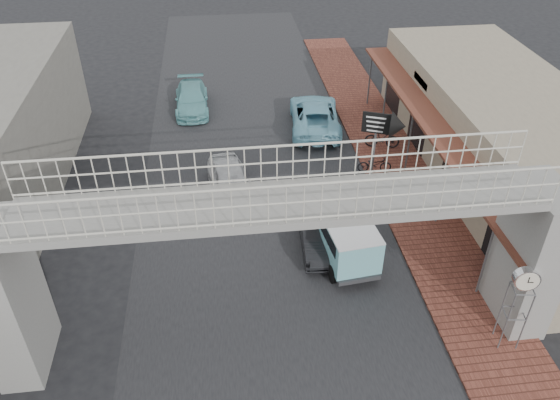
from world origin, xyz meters
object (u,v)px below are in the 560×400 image
object	(u,v)px
dark_sedan	(319,229)
angkot_van	(344,231)
angkot_far	(192,99)
motorcycle_far	(382,138)
white_hatchback	(230,182)
angkot_curb	(315,115)
motorcycle_near	(374,164)
arrow_sign	(396,126)
street_clock	(525,282)

from	to	relation	value
dark_sedan	angkot_van	xyz separation A→B (m)	(0.77, -0.87, 0.52)
dark_sedan	angkot_van	world-z (taller)	angkot_van
angkot_far	motorcycle_far	world-z (taller)	angkot_far
white_hatchback	motorcycle_far	size ratio (longest dim) A/B	2.39
angkot_curb	angkot_van	distance (m)	10.21
angkot_curb	angkot_far	world-z (taller)	angkot_curb
dark_sedan	motorcycle_far	xyz separation A→B (m)	(4.36, 6.71, -0.04)
motorcycle_near	arrow_sign	bearing A→B (deg)	-129.92
arrow_sign	angkot_van	bearing A→B (deg)	-100.90
white_hatchback	dark_sedan	distance (m)	4.81
motorcycle_far	street_clock	bearing A→B (deg)	-162.35
angkot_far	arrow_sign	bearing A→B (deg)	-44.31
street_clock	motorcycle_far	bearing A→B (deg)	101.81
street_clock	arrow_sign	distance (m)	9.56
white_hatchback	motorcycle_near	bearing A→B (deg)	0.03
angkot_curb	arrow_sign	xyz separation A→B (m)	(2.47, -5.34, 1.97)
motorcycle_near	motorcycle_far	size ratio (longest dim) A/B	0.91
white_hatchback	angkot_van	world-z (taller)	angkot_van
white_hatchback	angkot_far	bearing A→B (deg)	93.38
motorcycle_near	motorcycle_far	distance (m)	2.36
white_hatchback	angkot_curb	size ratio (longest dim) A/B	0.77
angkot_far	arrow_sign	world-z (taller)	arrow_sign
motorcycle_far	arrow_sign	world-z (taller)	arrow_sign
angkot_far	motorcycle_near	xyz separation A→B (m)	(8.31, -7.73, -0.12)
white_hatchback	arrow_sign	distance (m)	7.40
angkot_curb	street_clock	distance (m)	15.35
angkot_curb	motorcycle_near	bearing A→B (deg)	118.09
angkot_curb	motorcycle_far	xyz separation A→B (m)	(2.88, -2.60, -0.12)
angkot_far	angkot_van	bearing A→B (deg)	-67.79
arrow_sign	angkot_curb	bearing A→B (deg)	137.20
dark_sedan	motorcycle_near	xyz separation A→B (m)	(3.41, 4.55, -0.14)
motorcycle_far	arrow_sign	xyz separation A→B (m)	(-0.42, -2.74, 2.09)
white_hatchback	motorcycle_near	xyz separation A→B (m)	(6.58, 0.92, -0.18)
arrow_sign	angkot_far	bearing A→B (deg)	159.19
angkot_curb	motorcycle_near	size ratio (longest dim) A/B	3.41
angkot_far	street_clock	distance (m)	20.43
white_hatchback	motorcycle_far	distance (m)	8.13
dark_sedan	angkot_curb	xyz separation A→B (m)	(1.48, 9.31, 0.08)
angkot_curb	motorcycle_far	bearing A→B (deg)	143.92
arrow_sign	motorcycle_far	bearing A→B (deg)	103.76
angkot_curb	arrow_sign	size ratio (longest dim) A/B	1.63
angkot_van	arrow_sign	bearing A→B (deg)	50.32
dark_sedan	motorcycle_near	distance (m)	5.69
motorcycle_far	motorcycle_near	bearing A→B (deg)	171.42
angkot_far	motorcycle_near	bearing A→B (deg)	-44.03
arrow_sign	motorcycle_near	bearing A→B (deg)	155.22
dark_sedan	street_clock	bearing A→B (deg)	-45.49
dark_sedan	arrow_sign	bearing A→B (deg)	48.25
street_clock	angkot_van	bearing A→B (deg)	140.78
angkot_van	arrow_sign	world-z (taller)	arrow_sign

